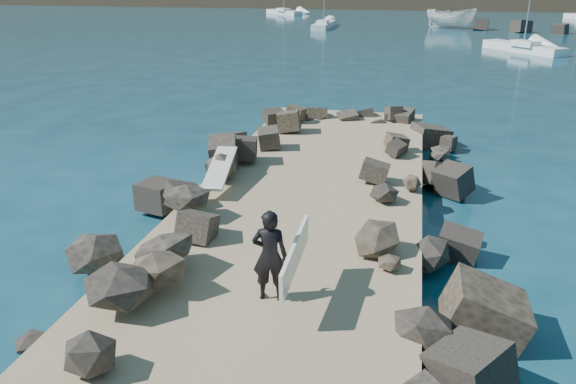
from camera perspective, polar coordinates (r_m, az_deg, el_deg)
name	(u,v)px	position (r m, az deg, el deg)	size (l,w,h in m)	color
ground	(297,234)	(14.01, 0.90, -4.26)	(800.00, 800.00, 0.00)	#0F384C
jetty	(278,260)	(12.14, -1.04, -6.97)	(6.00, 26.00, 0.60)	#8C7759
riprap_left	(162,230)	(13.38, -12.72, -3.76)	(2.60, 22.00, 1.00)	black
riprap_right	(417,255)	(12.22, 12.94, -6.30)	(2.60, 22.00, 1.00)	black
surfboard_resting	(220,172)	(15.31, -6.91, 2.06)	(0.56, 2.24, 0.07)	silver
boat_imported	(451,18)	(70.49, 16.19, 16.61)	(2.23, 5.92, 2.29)	white
surfer_with_board	(273,256)	(9.85, -1.50, -6.48)	(0.82, 2.13, 1.71)	black
sailboat_c	(523,48)	(51.01, 22.80, 13.37)	(5.90, 6.85, 8.93)	white
sailboat_a	(324,25)	(68.11, 3.65, 16.55)	(1.75, 7.62, 9.12)	white
sailboat_e	(284,12)	(90.87, -0.42, 17.80)	(6.63, 6.10, 8.88)	white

